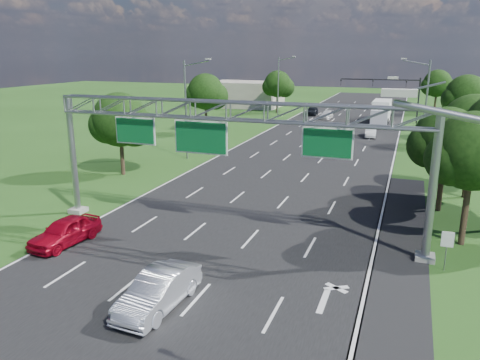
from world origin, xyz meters
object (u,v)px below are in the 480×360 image
at_px(red_coupe, 65,231).
at_px(box_truck, 381,112).
at_px(sign_gantry, 230,121).
at_px(silver_sedan, 158,291).
at_px(regulatory_sign, 447,243).
at_px(traffic_signal, 395,89).

relative_size(red_coupe, box_truck, 0.51).
bearing_deg(sign_gantry, box_truck, 84.20).
height_order(red_coupe, silver_sedan, silver_sedan).
bearing_deg(regulatory_sign, box_truck, 97.21).
bearing_deg(sign_gantry, silver_sedan, -88.55).
height_order(sign_gantry, traffic_signal, sign_gantry).
distance_m(sign_gantry, silver_sedan, 10.98).
bearing_deg(sign_gantry, regulatory_sign, -4.83).
relative_size(sign_gantry, traffic_signal, 1.92).
bearing_deg(silver_sedan, sign_gantry, 94.40).
bearing_deg(red_coupe, box_truck, 82.68).
height_order(regulatory_sign, box_truck, box_truck).
height_order(sign_gantry, regulatory_sign, sign_gantry).
height_order(sign_gantry, silver_sedan, sign_gantry).
bearing_deg(silver_sedan, regulatory_sign, 37.41).
bearing_deg(silver_sedan, red_coupe, 156.17).
xyz_separation_m(traffic_signal, silver_sedan, (-6.92, -62.14, -4.36)).
distance_m(sign_gantry, red_coupe, 11.40).
distance_m(sign_gantry, box_truck, 52.89).
bearing_deg(box_truck, silver_sedan, -93.97).
xyz_separation_m(sign_gantry, regulatory_sign, (12.07, -1.02, -5.38)).
bearing_deg(sign_gantry, traffic_signal, 82.32).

